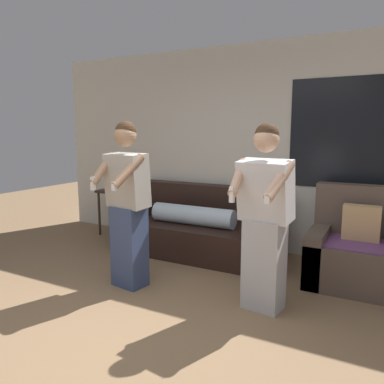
{
  "coord_description": "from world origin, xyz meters",
  "views": [
    {
      "loc": [
        1.73,
        -1.9,
        1.58
      ],
      "look_at": [
        0.12,
        1.13,
        1.02
      ],
      "focal_mm": 35.0,
      "sensor_mm": 36.0,
      "label": 1
    }
  ],
  "objects_px": {
    "person_left": "(127,205)",
    "person_right": "(265,219)",
    "armchair": "(359,252)",
    "couch": "(199,230)",
    "side_table": "(120,196)"
  },
  "relations": [
    {
      "from": "person_left",
      "to": "person_right",
      "type": "height_order",
      "value": "person_left"
    },
    {
      "from": "person_right",
      "to": "couch",
      "type": "bearing_deg",
      "value": 136.22
    },
    {
      "from": "person_left",
      "to": "person_right",
      "type": "bearing_deg",
      "value": 6.04
    },
    {
      "from": "side_table",
      "to": "person_right",
      "type": "xyz_separation_m",
      "value": [
        2.71,
        -1.39,
        0.23
      ]
    },
    {
      "from": "couch",
      "to": "side_table",
      "type": "xyz_separation_m",
      "value": [
        -1.48,
        0.21,
        0.3
      ]
    },
    {
      "from": "couch",
      "to": "person_right",
      "type": "relative_size",
      "value": 1.29
    },
    {
      "from": "person_left",
      "to": "person_right",
      "type": "xyz_separation_m",
      "value": [
        1.37,
        0.14,
        -0.02
      ]
    },
    {
      "from": "armchair",
      "to": "person_right",
      "type": "relative_size",
      "value": 0.61
    },
    {
      "from": "armchair",
      "to": "side_table",
      "type": "height_order",
      "value": "armchair"
    },
    {
      "from": "armchair",
      "to": "person_left",
      "type": "distance_m",
      "value": 2.43
    },
    {
      "from": "armchair",
      "to": "couch",
      "type": "bearing_deg",
      "value": 175.06
    },
    {
      "from": "side_table",
      "to": "armchair",
      "type": "bearing_deg",
      "value": -6.33
    },
    {
      "from": "armchair",
      "to": "person_right",
      "type": "height_order",
      "value": "person_right"
    },
    {
      "from": "armchair",
      "to": "person_left",
      "type": "xyz_separation_m",
      "value": [
        -2.08,
        -1.16,
        0.51
      ]
    },
    {
      "from": "couch",
      "to": "person_left",
      "type": "distance_m",
      "value": 1.44
    }
  ]
}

